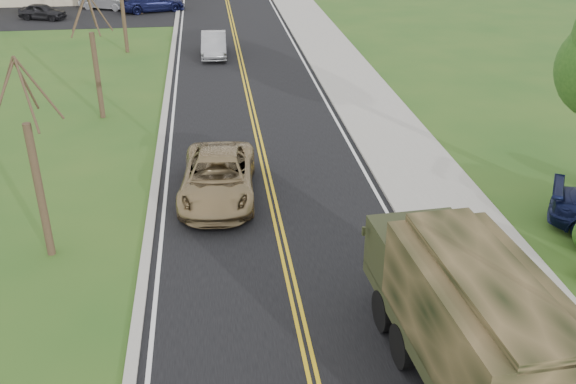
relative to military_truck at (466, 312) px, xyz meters
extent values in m
cube|color=black|center=(-3.21, 36.74, -1.93)|extent=(8.00, 120.00, 0.01)
cube|color=#9E998E|center=(0.94, 36.74, -1.88)|extent=(0.30, 120.00, 0.12)
cube|color=#9E998E|center=(2.69, 36.74, -1.89)|extent=(3.20, 120.00, 0.10)
cube|color=#9E998E|center=(-7.36, 36.74, -1.89)|extent=(0.30, 120.00, 0.10)
cylinder|color=#38281C|center=(-10.21, 6.74, 0.16)|extent=(0.24, 0.24, 4.20)
cylinder|color=#38281C|center=(-9.74, 6.86, 3.19)|extent=(1.01, 0.33, 1.90)
cylinder|color=#38281C|center=(-10.18, 7.35, 3.11)|extent=(0.13, 1.29, 1.74)
cylinder|color=#38281C|center=(-10.67, 6.91, 3.19)|extent=(0.98, 0.43, 1.90)
cylinder|color=#38281C|center=(-10.60, 6.26, 3.11)|extent=(0.79, 1.05, 1.77)
cylinder|color=#38281C|center=(-9.95, 6.32, 3.19)|extent=(0.58, 0.90, 1.90)
cylinder|color=#38281C|center=(-10.21, 18.74, 0.04)|extent=(0.24, 0.24, 3.96)
cylinder|color=#38281C|center=(-9.77, 18.86, 2.90)|extent=(0.96, 0.32, 1.79)
cylinder|color=#38281C|center=(-10.18, 19.32, 2.82)|extent=(0.12, 1.22, 1.65)
cylinder|color=#38281C|center=(-10.65, 18.90, 2.90)|extent=(0.93, 0.41, 1.79)
cylinder|color=#38281C|center=(-10.58, 18.28, 2.82)|extent=(0.75, 0.99, 1.67)
cylinder|color=#38281C|center=(-9.96, 18.35, 2.90)|extent=(0.55, 0.85, 1.80)
cylinder|color=#38281C|center=(-10.21, 30.74, 0.28)|extent=(0.24, 0.24, 4.44)
cube|color=black|center=(-13.21, 42.74, -1.93)|extent=(18.00, 10.00, 0.02)
cylinder|color=black|center=(-1.06, 0.72, -1.41)|extent=(0.41, 1.08, 1.06)
cylinder|color=black|center=(0.95, 0.85, -1.41)|extent=(0.41, 1.08, 1.06)
cylinder|color=black|center=(-1.15, 2.06, -1.41)|extent=(0.41, 1.08, 1.06)
cylinder|color=black|center=(0.86, 2.19, -1.41)|extent=(0.41, 1.08, 1.06)
cube|color=#2D321B|center=(-0.01, 0.21, -0.93)|extent=(2.75, 6.86, 0.34)
cube|color=#2D321B|center=(-0.18, 2.65, -0.11)|extent=(2.42, 1.98, 1.34)
cube|color=black|center=(-0.24, 3.52, 0.08)|extent=(2.11, 0.22, 0.67)
cube|color=#2D321B|center=(0.04, -0.60, -0.69)|extent=(2.74, 5.24, 0.14)
cube|color=black|center=(0.04, -0.60, 0.32)|extent=(2.74, 5.24, 1.92)
cube|color=black|center=(0.04, -0.60, 1.33)|extent=(1.87, 5.18, 0.24)
imported|color=#917A52|center=(-5.07, 9.88, -1.18)|extent=(2.96, 5.67, 1.52)
imported|color=#9D9EA2|center=(-4.76, 29.12, -1.23)|extent=(1.61, 4.34, 1.42)
imported|color=black|center=(-17.57, 41.51, -1.33)|extent=(3.84, 2.52, 1.21)
imported|color=silver|center=(-13.24, 44.99, -1.23)|extent=(4.54, 3.05, 1.42)
imported|color=#0E1135|center=(-9.39, 43.59, -1.19)|extent=(5.55, 3.49, 1.50)
camera|label=1|loc=(-5.19, -10.50, 8.49)|focal=40.00mm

